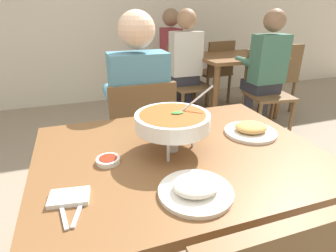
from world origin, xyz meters
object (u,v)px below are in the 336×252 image
object	(u,v)px
diner_main	(138,102)
patron_bg_middle	(173,53)
curry_bowl	(173,121)
chair_bg_window	(216,69)
chair_bg_left	(186,78)
patron_bg_right	(266,66)
rice_plate	(196,188)
patron_bg_left	(184,60)
chair_bg_right	(265,87)
dining_table_far	(235,66)
chair_bg_corner	(279,74)
dining_table_main	(179,176)
chair_diner_main	(141,136)
sauce_dish	(108,160)
appetizer_plate	(251,130)
chair_bg_middle	(176,71)

from	to	relation	value
diner_main	patron_bg_middle	size ratio (longest dim) A/B	1.00
curry_bowl	chair_bg_window	size ratio (longest dim) A/B	0.37
chair_bg_left	patron_bg_right	distance (m)	0.94
rice_plate	patron_bg_left	size ratio (longest dim) A/B	0.18
curry_bowl	chair_bg_right	bearing A→B (deg)	42.45
patron_bg_left	dining_table_far	bearing A→B (deg)	-5.43
patron_bg_left	patron_bg_middle	size ratio (longest dim) A/B	1.00
chair_bg_right	patron_bg_left	xyz separation A→B (m)	(-0.73, 0.61, 0.24)
patron_bg_right	dining_table_far	bearing A→B (deg)	91.92
diner_main	curry_bowl	distance (m)	0.76
dining_table_far	patron_bg_middle	distance (m)	0.85
chair_bg_window	patron_bg_middle	bearing A→B (deg)	173.98
dining_table_far	chair_bg_window	bearing A→B (deg)	90.81
diner_main	chair_bg_window	world-z (taller)	diner_main
chair_bg_corner	dining_table_main	bearing A→B (deg)	-137.78
chair_diner_main	chair_bg_window	distance (m)	2.39
chair_diner_main	patron_bg_right	xyz separation A→B (m)	(1.57, 0.79, 0.24)
sauce_dish	patron_bg_left	distance (m)	2.43
rice_plate	sauce_dish	size ratio (longest dim) A/B	2.67
patron_bg_right	patron_bg_left	bearing A→B (deg)	138.06
appetizer_plate	patron_bg_left	size ratio (longest dim) A/B	0.18
diner_main	patron_bg_middle	xyz separation A→B (m)	(0.92, 1.86, 0.00)
chair_bg_middle	sauce_dish	bearing A→B (deg)	-115.70
chair_bg_window	chair_bg_middle	bearing A→B (deg)	176.54
diner_main	rice_plate	distance (m)	1.04
chair_diner_main	chair_bg_right	distance (m)	1.79
chair_bg_right	patron_bg_left	distance (m)	0.98
chair_bg_left	chair_bg_right	distance (m)	0.94
chair_bg_left	chair_bg_middle	size ratio (longest dim) A/B	1.00
rice_plate	dining_table_far	bearing A→B (deg)	55.59
dining_table_main	curry_bowl	distance (m)	0.25
rice_plate	chair_bg_window	world-z (taller)	chair_bg_window
diner_main	patron_bg_right	xyz separation A→B (m)	(1.57, 0.75, 0.00)
rice_plate	curry_bowl	bearing A→B (deg)	84.72
chair_diner_main	sauce_dish	world-z (taller)	chair_diner_main
chair_diner_main	patron_bg_right	bearing A→B (deg)	26.55
chair_bg_left	chair_bg_corner	size ratio (longest dim) A/B	1.00
chair_bg_right	patron_bg_middle	world-z (taller)	patron_bg_middle
chair_bg_middle	chair_bg_window	size ratio (longest dim) A/B	1.00
curry_bowl	patron_bg_middle	size ratio (longest dim) A/B	0.25
rice_plate	patron_bg_right	bearing A→B (deg)	47.77
patron_bg_middle	patron_bg_right	distance (m)	1.29
chair_diner_main	chair_bg_left	size ratio (longest dim) A/B	1.00
chair_bg_middle	chair_bg_corner	bearing A→B (deg)	-27.03
diner_main	patron_bg_left	world-z (taller)	same
diner_main	sauce_dish	world-z (taller)	diner_main
rice_plate	patron_bg_left	distance (m)	2.58
dining_table_far	rice_plate	bearing A→B (deg)	-124.41
sauce_dish	chair_bg_right	world-z (taller)	chair_bg_right
dining_table_main	chair_bg_corner	distance (m)	2.93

